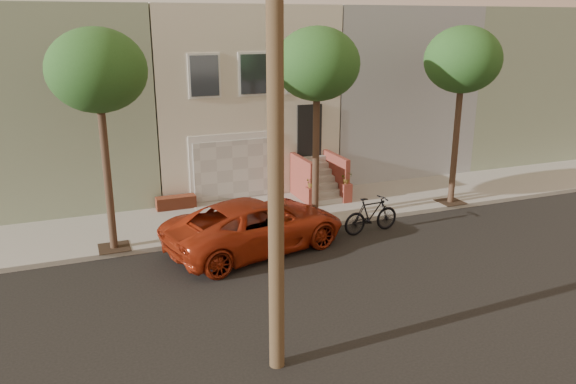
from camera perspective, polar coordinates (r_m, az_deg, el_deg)
name	(u,v)px	position (r m, az deg, el deg)	size (l,w,h in m)	color
ground	(340,276)	(15.33, 5.30, -8.48)	(90.00, 90.00, 0.00)	black
sidewalk	(272,213)	(19.86, -1.61, -2.13)	(40.00, 3.70, 0.15)	gray
house_row	(225,92)	(24.52, -6.40, 10.01)	(33.10, 11.70, 7.00)	beige
tree_left	(97,72)	(16.29, -18.80, 11.46)	(2.70, 2.57, 6.30)	#2D2116
tree_mid	(317,65)	(17.85, 2.98, 12.72)	(2.70, 2.57, 6.30)	#2D2116
tree_right	(463,61)	(20.73, 17.32, 12.59)	(2.70, 2.57, 6.30)	#2D2116
pickup_truck	(256,225)	(16.73, -3.26, -3.36)	(2.55, 5.53, 1.54)	#982811
motorcycle	(371,215)	(18.27, 8.44, -2.30)	(0.57, 2.00, 1.20)	black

